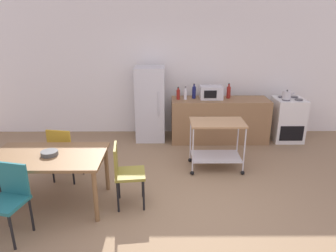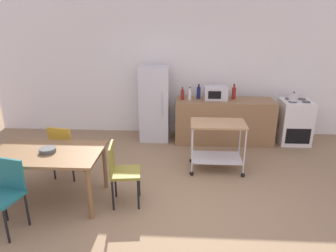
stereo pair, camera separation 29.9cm
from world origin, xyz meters
TOP-DOWN VIEW (x-y plane):
  - ground_plane at (0.00, 0.00)m, footprint 12.00×12.00m
  - back_wall at (0.00, 3.20)m, footprint 8.40×0.12m
  - kitchen_counter at (0.90, 2.60)m, footprint 2.00×0.64m
  - dining_table at (-1.79, 0.18)m, footprint 1.50×0.90m
  - chair_teal at (-2.03, -0.47)m, footprint 0.48×0.48m
  - chair_olive at (-0.77, 0.16)m, footprint 0.44×0.44m
  - chair_mustard at (-1.81, 0.86)m, footprint 0.47×0.47m
  - stove_oven at (2.35, 2.62)m, footprint 0.60×0.61m
  - refrigerator at (-0.55, 2.70)m, footprint 0.60×0.63m
  - kitchen_cart at (0.64, 1.27)m, footprint 0.91×0.57m
  - bottle_vinegar at (0.03, 2.59)m, footprint 0.07×0.07m
  - bottle_sparkling_water at (0.18, 2.58)m, footprint 0.07×0.07m
  - bottle_soda at (0.36, 2.68)m, footprint 0.08×0.08m
  - microwave at (0.71, 2.65)m, footprint 0.46×0.35m
  - bottle_wine at (1.08, 2.69)m, footprint 0.08×0.08m
  - fruit_bowl at (-1.76, 0.17)m, footprint 0.22×0.22m
  - kettle at (2.23, 2.52)m, footprint 0.24×0.17m

SIDE VIEW (x-z plane):
  - ground_plane at x=0.00m, z-range 0.00..0.00m
  - kitchen_counter at x=0.90m, z-range 0.00..0.90m
  - stove_oven at x=2.35m, z-range -0.01..0.91m
  - chair_teal at x=-2.03m, z-range 0.07..0.96m
  - chair_olive at x=-0.77m, z-range 0.07..0.96m
  - chair_mustard at x=-1.81m, z-range 0.07..0.96m
  - kitchen_cart at x=0.64m, z-range 0.15..1.00m
  - dining_table at x=-1.79m, z-range 0.30..1.05m
  - refrigerator at x=-0.55m, z-range 0.00..1.55m
  - fruit_bowl at x=-1.76m, z-range 0.75..0.81m
  - kettle at x=2.23m, z-range 0.91..1.10m
  - bottle_vinegar at x=0.03m, z-range 0.88..1.13m
  - bottle_sparkling_water at x=0.18m, z-range 0.88..1.14m
  - bottle_wine at x=1.08m, z-range 0.87..1.18m
  - bottle_soda at x=0.36m, z-range 0.88..1.18m
  - microwave at x=0.71m, z-range 0.90..1.16m
  - back_wall at x=0.00m, z-range 0.00..2.90m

